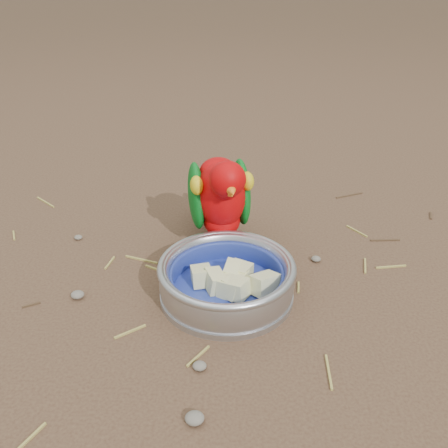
# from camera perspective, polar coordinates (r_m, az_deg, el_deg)

# --- Properties ---
(ground) EXTENTS (60.00, 60.00, 0.00)m
(ground) POSITION_cam_1_polar(r_m,az_deg,el_deg) (0.74, 3.10, -11.81)
(ground) COLOR #513827
(food_bowl) EXTENTS (0.21, 0.21, 0.02)m
(food_bowl) POSITION_cam_1_polar(r_m,az_deg,el_deg) (0.79, 0.31, -7.78)
(food_bowl) COLOR #B2B2BA
(food_bowl) RESTS_ON ground
(bowl_wall) EXTENTS (0.21, 0.21, 0.04)m
(bowl_wall) POSITION_cam_1_polar(r_m,az_deg,el_deg) (0.77, 0.31, -6.00)
(bowl_wall) COLOR #B2B2BA
(bowl_wall) RESTS_ON food_bowl
(fruit_wedges) EXTENTS (0.13, 0.13, 0.03)m
(fruit_wedges) POSITION_cam_1_polar(r_m,az_deg,el_deg) (0.78, 0.31, -6.42)
(fruit_wedges) COLOR beige
(fruit_wedges) RESTS_ON food_bowl
(lory_parrot) EXTENTS (0.16, 0.25, 0.18)m
(lory_parrot) POSITION_cam_1_polar(r_m,az_deg,el_deg) (0.87, -0.37, 2.35)
(lory_parrot) COLOR #B60306
(lory_parrot) RESTS_ON ground
(ground_debris) EXTENTS (0.90, 0.80, 0.01)m
(ground_debris) POSITION_cam_1_polar(r_m,az_deg,el_deg) (0.75, 1.44, -10.73)
(ground_debris) COLOR #A89849
(ground_debris) RESTS_ON ground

